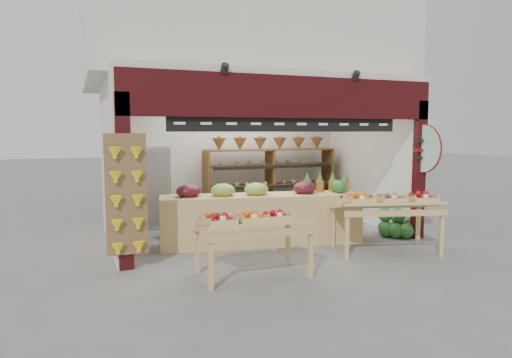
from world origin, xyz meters
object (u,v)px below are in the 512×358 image
object	(u,v)px
back_shelving	(270,168)
cardboard_stack	(184,225)
refrigerator	(154,187)
display_table_left	(245,223)
watermelon_pile	(395,226)
mid_counter	(261,217)
display_table_right	(386,202)

from	to	relation	value
back_shelving	cardboard_stack	world-z (taller)	back_shelving
refrigerator	display_table_left	bearing A→B (deg)	-75.30
watermelon_pile	cardboard_stack	bearing A→B (deg)	158.41
back_shelving	display_table_left	bearing A→B (deg)	-118.15
cardboard_stack	mid_counter	bearing A→B (deg)	-43.41
refrigerator	display_table_right	distance (m)	4.88
mid_counter	display_table_right	world-z (taller)	mid_counter
back_shelving	mid_counter	size ratio (longest dim) A/B	0.84
mid_counter	display_table_left	world-z (taller)	mid_counter
watermelon_pile	refrigerator	bearing A→B (deg)	148.48
back_shelving	cardboard_stack	size ratio (longest dim) A/B	3.07
cardboard_stack	display_table_left	size ratio (longest dim) A/B	0.64
refrigerator	watermelon_pile	distance (m)	5.10
back_shelving	display_table_right	bearing A→B (deg)	-78.31
display_table_left	display_table_right	bearing A→B (deg)	7.83
cardboard_stack	display_table_left	distance (m)	2.86
back_shelving	watermelon_pile	bearing A→B (deg)	-57.11
back_shelving	watermelon_pile	xyz separation A→B (m)	(1.63, -2.51, -1.00)
cardboard_stack	mid_counter	distance (m)	1.67
back_shelving	watermelon_pile	size ratio (longest dim) A/B	4.23
refrigerator	watermelon_pile	size ratio (longest dim) A/B	2.34
refrigerator	watermelon_pile	world-z (taller)	refrigerator
mid_counter	display_table_right	distance (m)	2.23
display_table_left	watermelon_pile	bearing A→B (deg)	18.92
watermelon_pile	mid_counter	bearing A→B (deg)	171.30
back_shelving	refrigerator	distance (m)	2.71
mid_counter	watermelon_pile	bearing A→B (deg)	-8.70
back_shelving	cardboard_stack	distance (m)	2.67
back_shelving	mid_counter	distance (m)	2.47
refrigerator	mid_counter	world-z (taller)	refrigerator
refrigerator	watermelon_pile	xyz separation A→B (m)	(4.31, -2.64, -0.66)
refrigerator	display_table_left	xyz separation A→B (m)	(0.67, -3.89, -0.09)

